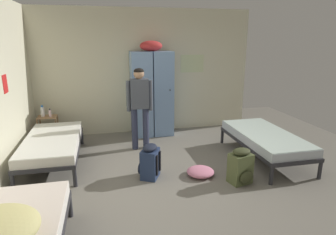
# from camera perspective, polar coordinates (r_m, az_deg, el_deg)

# --- Properties ---
(ground_plane) EXTENTS (8.35, 8.35, 0.00)m
(ground_plane) POSITION_cam_1_polar(r_m,az_deg,el_deg) (4.56, 0.74, -12.45)
(ground_plane) COLOR slate
(room_backdrop) EXTENTS (4.91, 5.28, 2.76)m
(room_backdrop) POSITION_cam_1_polar(r_m,az_deg,el_deg) (5.26, -16.02, 6.59)
(room_backdrop) COLOR beige
(room_backdrop) RESTS_ON ground_plane
(locker_bank) EXTENTS (0.90, 0.55, 2.07)m
(locker_bank) POSITION_cam_1_polar(r_m,az_deg,el_deg) (6.44, -3.20, 4.99)
(locker_bank) COLOR #7A9ECC
(locker_bank) RESTS_ON ground_plane
(shelf_unit) EXTENTS (0.38, 0.30, 0.57)m
(shelf_unit) POSITION_cam_1_polar(r_m,az_deg,el_deg) (6.52, -22.41, -1.69)
(shelf_unit) COLOR #99704C
(shelf_unit) RESTS_ON ground_plane
(bed_left_rear) EXTENTS (0.90, 1.90, 0.49)m
(bed_left_rear) POSITION_cam_1_polar(r_m,az_deg,el_deg) (5.39, -21.70, -4.70)
(bed_left_rear) COLOR #28282D
(bed_left_rear) RESTS_ON ground_plane
(bed_right) EXTENTS (0.90, 1.90, 0.49)m
(bed_right) POSITION_cam_1_polar(r_m,az_deg,el_deg) (5.52, 18.49, -3.92)
(bed_right) COLOR #28282D
(bed_right) RESTS_ON ground_plane
(person_traveler) EXTENTS (0.50, 0.21, 1.58)m
(person_traveler) POSITION_cam_1_polar(r_m,az_deg,el_deg) (5.58, -5.59, 3.17)
(person_traveler) COLOR #2D334C
(person_traveler) RESTS_ON ground_plane
(water_bottle) EXTENTS (0.07, 0.07, 0.23)m
(water_bottle) POSITION_cam_1_polar(r_m,az_deg,el_deg) (6.47, -23.37, 1.11)
(water_bottle) COLOR white
(water_bottle) RESTS_ON shelf_unit
(lotion_bottle) EXTENTS (0.05, 0.05, 0.17)m
(lotion_bottle) POSITION_cam_1_polar(r_m,az_deg,el_deg) (6.39, -22.12, 0.80)
(lotion_bottle) COLOR beige
(lotion_bottle) RESTS_ON shelf_unit
(backpack_navy) EXTENTS (0.40, 0.39, 0.55)m
(backpack_navy) POSITION_cam_1_polar(r_m,az_deg,el_deg) (4.59, -3.64, -8.67)
(backpack_navy) COLOR navy
(backpack_navy) RESTS_ON ground_plane
(backpack_olive) EXTENTS (0.37, 0.38, 0.55)m
(backpack_olive) POSITION_cam_1_polar(r_m,az_deg,el_deg) (4.56, 14.08, -9.34)
(backpack_olive) COLOR #566038
(backpack_olive) RESTS_ON ground_plane
(clothes_pile_pink) EXTENTS (0.44, 0.42, 0.13)m
(clothes_pile_pink) POSITION_cam_1_polar(r_m,az_deg,el_deg) (4.74, 6.37, -10.51)
(clothes_pile_pink) COLOR pink
(clothes_pile_pink) RESTS_ON ground_plane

